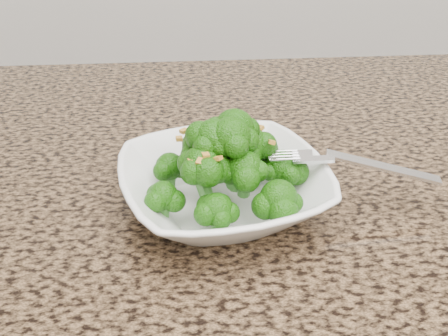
{
  "coord_description": "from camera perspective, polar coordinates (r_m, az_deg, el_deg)",
  "views": [
    {
      "loc": [
        -0.17,
        -0.12,
        1.24
      ],
      "look_at": [
        -0.14,
        0.36,
        0.95
      ],
      "focal_mm": 45.0,
      "sensor_mm": 36.0,
      "label": 1
    }
  ],
  "objects": [
    {
      "name": "bowl",
      "position": [
        0.58,
        0.0,
        -2.08
      ],
      "size": [
        0.25,
        0.25,
        0.05
      ],
      "primitive_type": "imported",
      "rotation": [
        0.0,
        0.0,
        0.23
      ],
      "color": "white",
      "rests_on": "granite_counter"
    },
    {
      "name": "granite_counter",
      "position": [
        0.57,
        14.42,
        -8.25
      ],
      "size": [
        1.64,
        1.04,
        0.03
      ],
      "primitive_type": "cube",
      "color": "brown",
      "rests_on": "cabinet"
    },
    {
      "name": "broccoli_pile",
      "position": [
        0.55,
        0.0,
        3.32
      ],
      "size": [
        0.18,
        0.18,
        0.07
      ],
      "primitive_type": null,
      "color": "#1F650B",
      "rests_on": "bowl"
    },
    {
      "name": "garlic_topping",
      "position": [
        0.53,
        0.0,
        6.99
      ],
      "size": [
        0.11,
        0.11,
        0.01
      ],
      "primitive_type": null,
      "color": "gold",
      "rests_on": "broccoli_pile"
    },
    {
      "name": "fork",
      "position": [
        0.57,
        10.41,
        0.92
      ],
      "size": [
        0.2,
        0.07,
        0.01
      ],
      "primitive_type": null,
      "rotation": [
        0.0,
        0.0,
        -0.19
      ],
      "color": "silver",
      "rests_on": "bowl"
    }
  ]
}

